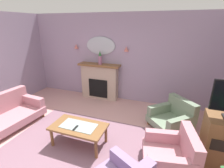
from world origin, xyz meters
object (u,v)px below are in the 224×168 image
at_px(wall_sconce_left, 76,46).
at_px(wall_sconce_right, 126,49).
at_px(mantel_vase_centre, 100,58).
at_px(armchair_by_coffee_table, 173,153).
at_px(armchair_near_fireplace, 173,117).
at_px(fireplace, 100,82).
at_px(coffee_table, 79,128).
at_px(floral_couch, 2,116).
at_px(tv_remote, 76,128).
at_px(wall_mirror, 101,46).

bearing_deg(wall_sconce_left, wall_sconce_right, 0.00).
xyz_separation_m(mantel_vase_centre, wall_sconce_left, (-0.90, 0.12, 0.30)).
distance_m(wall_sconce_right, armchair_by_coffee_table, 3.10).
relative_size(armchair_near_fireplace, armchair_by_coffee_table, 1.19).
relative_size(fireplace, coffee_table, 1.24).
relative_size(mantel_vase_centre, floral_couch, 0.24).
bearing_deg(tv_remote, wall_sconce_left, 119.40).
height_order(mantel_vase_centre, armchair_by_coffee_table, mantel_vase_centre).
height_order(coffee_table, tv_remote, tv_remote).
bearing_deg(wall_mirror, tv_remote, -77.87).
distance_m(wall_sconce_right, tv_remote, 2.77).
relative_size(mantel_vase_centre, wall_sconce_right, 3.02).
xyz_separation_m(wall_mirror, coffee_table, (0.55, -2.42, -1.33)).
distance_m(wall_mirror, wall_sconce_left, 0.85).
xyz_separation_m(floral_couch, armchair_by_coffee_table, (3.83, 0.12, -0.01)).
height_order(wall_mirror, tv_remote, wall_mirror).
xyz_separation_m(fireplace, mantel_vase_centre, (0.05, -0.03, 0.79)).
distance_m(fireplace, armchair_by_coffee_table, 3.27).
relative_size(fireplace, wall_sconce_left, 9.71).
relative_size(wall_mirror, wall_sconce_right, 6.86).
height_order(fireplace, armchair_near_fireplace, fireplace).
relative_size(tv_remote, floral_couch, 0.09).
xyz_separation_m(tv_remote, armchair_near_fireplace, (1.79, 1.36, -0.15)).
bearing_deg(mantel_vase_centre, floral_couch, -122.93).
distance_m(wall_mirror, tv_remote, 2.87).
bearing_deg(armchair_near_fireplace, coffee_table, -144.72).
relative_size(fireplace, armchair_by_coffee_table, 1.41).
bearing_deg(floral_couch, armchair_near_fireplace, 19.70).
bearing_deg(wall_mirror, coffee_table, -77.22).
bearing_deg(fireplace, wall_sconce_right, 6.16).
xyz_separation_m(wall_sconce_right, tv_remote, (-0.31, -2.47, -1.21)).
relative_size(mantel_vase_centre, coffee_table, 0.38).
bearing_deg(armchair_near_fireplace, wall_sconce_right, 143.32).
relative_size(floral_couch, armchair_near_fireplace, 1.56).
distance_m(wall_sconce_right, floral_couch, 3.65).
bearing_deg(fireplace, mantel_vase_centre, -29.53).
distance_m(tv_remote, armchair_by_coffee_table, 1.82).
bearing_deg(wall_mirror, fireplace, -90.00).
height_order(wall_mirror, coffee_table, wall_mirror).
bearing_deg(armchair_near_fireplace, armchair_by_coffee_table, -89.17).
bearing_deg(mantel_vase_centre, fireplace, 150.47).
height_order(fireplace, mantel_vase_centre, mantel_vase_centre).
bearing_deg(wall_sconce_right, armchair_by_coffee_table, -57.36).
distance_m(wall_mirror, armchair_by_coffee_table, 3.64).
xyz_separation_m(armchair_near_fireplace, armchair_by_coffee_table, (0.02, -1.24, 0.00)).
relative_size(wall_sconce_right, armchair_near_fireplace, 0.12).
xyz_separation_m(wall_sconce_left, wall_sconce_right, (1.70, 0.00, 0.00)).
bearing_deg(wall_sconce_right, wall_sconce_left, 180.00).
relative_size(fireplace, wall_mirror, 1.42).
distance_m(fireplace, wall_sconce_left, 1.38).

